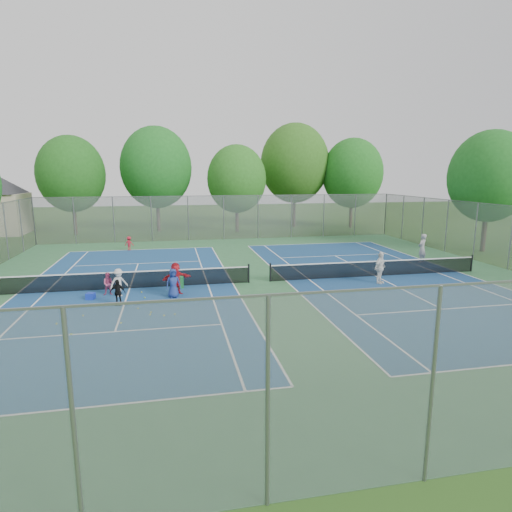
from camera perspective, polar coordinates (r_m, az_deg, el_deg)
The scene contains 37 objects.
ground at distance 23.92m, azimuth 0.47°, elevation -3.51°, with size 120.00×120.00×0.00m, color #295119.
court_pad at distance 23.92m, azimuth 0.47°, elevation -3.49°, with size 32.00×32.00×0.01m, color #31683E.
court_left at distance 23.55m, azimuth -16.49°, elevation -4.16°, with size 10.97×23.77×0.01m, color navy.
court_right at distance 26.22m, azimuth 15.64°, elevation -2.59°, with size 10.97×23.77×0.01m, color navy.
net_left at distance 23.45m, azimuth -16.55°, elevation -3.13°, with size 12.87×0.10×0.91m, color black.
net_right at distance 26.13m, azimuth 15.68°, elevation -1.65°, with size 12.87×0.10×0.91m, color black.
fence_north at distance 39.16m, azimuth -4.34°, elevation 5.12°, with size 32.00×0.10×4.00m, color gray.
fence_south at distance 9.11m, azimuth 22.43°, elevation -15.89°, with size 32.00×0.10×4.00m, color gray.
fence_east at distance 30.99m, azimuth 30.86°, elevation 2.03°, with size 32.00×0.10×4.00m, color gray.
tree_nw at distance 45.62m, azimuth -23.42°, elevation 9.99°, with size 6.40×6.40×9.58m.
tree_nl at distance 45.69m, azimuth -13.17°, elevation 11.41°, with size 7.20×7.20×10.69m.
tree_nc at distance 44.19m, azimuth -2.60°, elevation 10.21°, with size 6.00×6.00×8.85m.
tree_nr at distance 48.66m, azimuth 5.19°, elevation 12.19°, with size 7.60×7.60×11.42m.
tree_ne at distance 48.84m, azimuth 12.74°, elevation 10.71°, with size 6.60×6.60×9.77m.
tree_side_e at distance 37.23m, azimuth 28.71°, elevation 9.29°, with size 6.00×6.00×9.20m.
ball_crate at distance 22.18m, azimuth -21.19°, elevation -5.02°, with size 0.37×0.37×0.32m, color #1832B4.
ball_hopper at distance 22.97m, azimuth -10.04°, elevation -3.49°, with size 0.32×0.32×0.63m, color #24843B.
student_b at distance 22.53m, azimuth -19.05°, elevation -3.53°, with size 0.56×0.44×1.15m, color #D1517F.
student_c at distance 22.09m, azimuth -17.82°, elevation -3.40°, with size 0.90×0.52×1.40m, color beige.
student_d at distance 20.64m, azimuth -17.96°, elevation -4.65°, with size 0.72×0.30×1.23m, color black.
student_e at distance 21.19m, azimuth -10.98°, elevation -3.60°, with size 0.71×0.46×1.45m, color navy.
student_f at distance 21.70m, azimuth -10.63°, elevation -2.99°, with size 1.52×0.48×1.63m, color red.
child_far_baseline at distance 35.04m, azimuth -16.55°, elevation 1.62°, with size 0.72×0.41×1.11m, color red.
instructor at distance 31.06m, azimuth 21.27°, elevation 0.97°, with size 0.72×0.47×1.97m, color #969598.
teen_court_b at distance 24.41m, azimuth 16.22°, elevation -1.54°, with size 1.03×0.43×1.76m, color white.
tennis_ball_0 at distance 19.93m, azimuth -15.44°, elevation -6.80°, with size 0.07×0.07×0.07m, color #BDD130.
tennis_ball_1 at distance 22.52m, azimuth -15.00°, elevation -4.73°, with size 0.07×0.07×0.07m, color gold.
tennis_ball_2 at distance 18.29m, azimuth -17.56°, elevation -8.54°, with size 0.07×0.07×0.07m, color #E9F539.
tennis_ball_3 at distance 19.12m, azimuth -25.05°, elevation -8.24°, with size 0.07×0.07×0.07m, color yellow.
tennis_ball_4 at distance 18.96m, azimuth -13.94°, elevation -7.65°, with size 0.07×0.07×0.07m, color yellow.
tennis_ball_5 at distance 18.73m, azimuth -12.16°, elevation -7.81°, with size 0.07×0.07×0.07m, color #EBF338.
tennis_ball_6 at distance 19.27m, azimuth -13.81°, elevation -7.34°, with size 0.07×0.07×0.07m, color #C3CF30.
tennis_ball_7 at distance 20.68m, azimuth -13.79°, elevation -6.07°, with size 0.07×0.07×0.07m, color #ACCC2F.
tennis_ball_8 at distance 21.51m, azimuth -14.61°, elevation -5.45°, with size 0.07×0.07×0.07m, color #9FC22D.
tennis_ball_9 at distance 19.73m, azimuth -22.05°, elevation -7.42°, with size 0.07×0.07×0.07m, color #C6D331.
tennis_ball_10 at distance 17.72m, azimuth -23.42°, elevation -9.60°, with size 0.07×0.07×0.07m, color #B9CC2F.
tennis_ball_11 at distance 18.79m, azimuth -10.77°, elevation -7.69°, with size 0.07×0.07×0.07m, color #CDD732.
Camera 1 is at (-4.75, -22.67, 5.99)m, focal length 30.00 mm.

